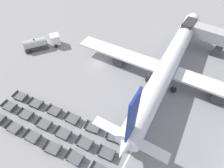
# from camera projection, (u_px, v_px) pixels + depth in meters

# --- Properties ---
(ground_plane) EXTENTS (500.00, 500.00, 0.00)m
(ground_plane) POSITION_uv_depth(u_px,v_px,m) (99.00, 63.00, 41.41)
(ground_plane) COLOR gray
(airplane) EXTENTS (41.75, 44.01, 13.95)m
(airplane) POSITION_uv_depth(u_px,v_px,m) (169.00, 65.00, 35.93)
(airplane) COLOR silver
(airplane) RESTS_ON ground_plane
(fuel_tanker_primary) EXTENTS (6.76, 8.88, 2.93)m
(fuel_tanker_primary) POSITION_uv_depth(u_px,v_px,m) (41.00, 44.00, 44.50)
(fuel_tanker_primary) COLOR white
(fuel_tanker_primary) RESTS_ON ground_plane
(baggage_dolly_row_near_col_b) EXTENTS (3.46, 2.15, 0.92)m
(baggage_dolly_row_near_col_b) POSITION_uv_depth(u_px,v_px,m) (14.00, 128.00, 29.70)
(baggage_dolly_row_near_col_b) COLOR #515459
(baggage_dolly_row_near_col_b) RESTS_ON ground_plane
(baggage_dolly_row_near_col_c) EXTENTS (3.47, 2.19, 0.92)m
(baggage_dolly_row_near_col_c) POSITION_uv_depth(u_px,v_px,m) (32.00, 137.00, 28.63)
(baggage_dolly_row_near_col_c) COLOR #515459
(baggage_dolly_row_near_col_c) RESTS_ON ground_plane
(baggage_dolly_row_near_col_d) EXTENTS (3.47, 2.33, 0.92)m
(baggage_dolly_row_near_col_d) POSITION_uv_depth(u_px,v_px,m) (52.00, 148.00, 27.38)
(baggage_dolly_row_near_col_d) COLOR #515459
(baggage_dolly_row_near_col_d) RESTS_ON ground_plane
(baggage_dolly_row_near_col_e) EXTENTS (3.45, 2.08, 0.92)m
(baggage_dolly_row_near_col_e) POSITION_uv_depth(u_px,v_px,m) (74.00, 157.00, 26.41)
(baggage_dolly_row_near_col_e) COLOR #515459
(baggage_dolly_row_near_col_e) RESTS_ON ground_plane
(baggage_dolly_row_mid_a_col_a) EXTENTS (3.46, 2.17, 0.92)m
(baggage_dolly_row_mid_a_col_a) POSITION_uv_depth(u_px,v_px,m) (9.00, 106.00, 32.67)
(baggage_dolly_row_mid_a_col_a) COLOR #515459
(baggage_dolly_row_mid_a_col_a) RESTS_ON ground_plane
(baggage_dolly_row_mid_a_col_b) EXTENTS (3.47, 2.24, 0.92)m
(baggage_dolly_row_mid_a_col_b) POSITION_uv_depth(u_px,v_px,m) (26.00, 114.00, 31.48)
(baggage_dolly_row_mid_a_col_b) COLOR #515459
(baggage_dolly_row_mid_a_col_b) RESTS_ON ground_plane
(baggage_dolly_row_mid_a_col_c) EXTENTS (3.47, 2.23, 0.92)m
(baggage_dolly_row_mid_a_col_c) POSITION_uv_depth(u_px,v_px,m) (44.00, 124.00, 30.19)
(baggage_dolly_row_mid_a_col_c) COLOR #515459
(baggage_dolly_row_mid_a_col_c) RESTS_ON ground_plane
(baggage_dolly_row_mid_a_col_d) EXTENTS (3.47, 2.18, 0.92)m
(baggage_dolly_row_mid_a_col_d) POSITION_uv_depth(u_px,v_px,m) (63.00, 133.00, 29.04)
(baggage_dolly_row_mid_a_col_d) COLOR #515459
(baggage_dolly_row_mid_a_col_d) RESTS_ON ground_plane
(baggage_dolly_row_mid_a_col_e) EXTENTS (3.46, 2.10, 0.92)m
(baggage_dolly_row_mid_a_col_e) POSITION_uv_depth(u_px,v_px,m) (84.00, 143.00, 27.94)
(baggage_dolly_row_mid_a_col_e) COLOR #515459
(baggage_dolly_row_mid_a_col_e) RESTS_ON ground_plane
(baggage_dolly_row_mid_a_col_f) EXTENTS (3.47, 2.22, 0.92)m
(baggage_dolly_row_mid_a_col_f) POSITION_uv_depth(u_px,v_px,m) (106.00, 153.00, 26.88)
(baggage_dolly_row_mid_a_col_f) COLOR #515459
(baggage_dolly_row_mid_a_col_f) RESTS_ON ground_plane
(baggage_dolly_row_mid_b_col_a) EXTENTS (3.47, 2.28, 0.92)m
(baggage_dolly_row_mid_b_col_a) POSITION_uv_depth(u_px,v_px,m) (20.00, 96.00, 34.19)
(baggage_dolly_row_mid_b_col_a) COLOR #515459
(baggage_dolly_row_mid_b_col_a) RESTS_ON ground_plane
(baggage_dolly_row_mid_b_col_b) EXTENTS (3.47, 2.28, 0.92)m
(baggage_dolly_row_mid_b_col_b) POSITION_uv_depth(u_px,v_px,m) (36.00, 103.00, 33.08)
(baggage_dolly_row_mid_b_col_b) COLOR #515459
(baggage_dolly_row_mid_b_col_b) RESTS_ON ground_plane
(baggage_dolly_row_mid_b_col_c) EXTENTS (3.47, 2.18, 0.92)m
(baggage_dolly_row_mid_b_col_c) POSITION_uv_depth(u_px,v_px,m) (54.00, 111.00, 31.99)
(baggage_dolly_row_mid_b_col_c) COLOR #515459
(baggage_dolly_row_mid_b_col_c) RESTS_ON ground_plane
(baggage_dolly_row_mid_b_col_d) EXTENTS (3.45, 2.09, 0.92)m
(baggage_dolly_row_mid_b_col_d) POSITION_uv_depth(u_px,v_px,m) (72.00, 118.00, 30.89)
(baggage_dolly_row_mid_b_col_d) COLOR #515459
(baggage_dolly_row_mid_b_col_d) RESTS_ON ground_plane
(baggage_dolly_row_mid_b_col_e) EXTENTS (3.47, 2.32, 0.92)m
(baggage_dolly_row_mid_b_col_e) POSITION_uv_depth(u_px,v_px,m) (93.00, 127.00, 29.79)
(baggage_dolly_row_mid_b_col_e) COLOR #515459
(baggage_dolly_row_mid_b_col_e) RESTS_ON ground_plane
(baggage_dolly_row_mid_b_col_f) EXTENTS (3.47, 2.32, 0.92)m
(baggage_dolly_row_mid_b_col_f) POSITION_uv_depth(u_px,v_px,m) (114.00, 136.00, 28.65)
(baggage_dolly_row_mid_b_col_f) COLOR #515459
(baggage_dolly_row_mid_b_col_f) RESTS_ON ground_plane
(stand_guidance_stripe) EXTENTS (4.17, 34.09, 0.01)m
(stand_guidance_stripe) POSITION_uv_depth(u_px,v_px,m) (152.00, 109.00, 32.76)
(stand_guidance_stripe) COLOR white
(stand_guidance_stripe) RESTS_ON ground_plane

